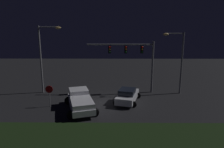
{
  "coord_description": "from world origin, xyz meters",
  "views": [
    {
      "loc": [
        0.93,
        -19.72,
        7.09
      ],
      "look_at": [
        0.74,
        1.95,
        2.69
      ],
      "focal_mm": 29.8,
      "sensor_mm": 36.0,
      "label": 1
    }
  ],
  "objects_px": {
    "stop_sign": "(49,92)",
    "traffic_signal_gantry": "(133,54)",
    "pickup_truck": "(80,100)",
    "street_lamp_right": "(178,55)",
    "car_sedan": "(127,95)",
    "street_lamp_left": "(45,51)"
  },
  "relations": [
    {
      "from": "car_sedan",
      "to": "stop_sign",
      "type": "distance_m",
      "value": 8.22
    },
    {
      "from": "pickup_truck",
      "to": "car_sedan",
      "type": "height_order",
      "value": "pickup_truck"
    },
    {
      "from": "traffic_signal_gantry",
      "to": "stop_sign",
      "type": "xyz_separation_m",
      "value": [
        -8.97,
        -5.17,
        -3.34
      ]
    },
    {
      "from": "pickup_truck",
      "to": "car_sedan",
      "type": "xyz_separation_m",
      "value": [
        4.82,
        2.14,
        -0.26
      ]
    },
    {
      "from": "street_lamp_left",
      "to": "street_lamp_right",
      "type": "distance_m",
      "value": 16.36
    },
    {
      "from": "traffic_signal_gantry",
      "to": "stop_sign",
      "type": "relative_size",
      "value": 3.73
    },
    {
      "from": "street_lamp_right",
      "to": "traffic_signal_gantry",
      "type": "bearing_deg",
      "value": 175.38
    },
    {
      "from": "pickup_truck",
      "to": "street_lamp_right",
      "type": "distance_m",
      "value": 12.95
    },
    {
      "from": "car_sedan",
      "to": "street_lamp_right",
      "type": "height_order",
      "value": "street_lamp_right"
    },
    {
      "from": "pickup_truck",
      "to": "car_sedan",
      "type": "relative_size",
      "value": 1.22
    },
    {
      "from": "car_sedan",
      "to": "street_lamp_right",
      "type": "relative_size",
      "value": 0.62
    },
    {
      "from": "pickup_truck",
      "to": "traffic_signal_gantry",
      "type": "bearing_deg",
      "value": -61.94
    },
    {
      "from": "traffic_signal_gantry",
      "to": "street_lamp_left",
      "type": "bearing_deg",
      "value": -178.84
    },
    {
      "from": "stop_sign",
      "to": "traffic_signal_gantry",
      "type": "bearing_deg",
      "value": 29.96
    },
    {
      "from": "pickup_truck",
      "to": "street_lamp_right",
      "type": "relative_size",
      "value": 0.76
    },
    {
      "from": "traffic_signal_gantry",
      "to": "street_lamp_right",
      "type": "height_order",
      "value": "street_lamp_right"
    },
    {
      "from": "traffic_signal_gantry",
      "to": "street_lamp_left",
      "type": "distance_m",
      "value": 10.98
    },
    {
      "from": "traffic_signal_gantry",
      "to": "street_lamp_right",
      "type": "distance_m",
      "value": 5.41
    },
    {
      "from": "street_lamp_right",
      "to": "stop_sign",
      "type": "distance_m",
      "value": 15.46
    },
    {
      "from": "traffic_signal_gantry",
      "to": "street_lamp_left",
      "type": "relative_size",
      "value": 1.0
    },
    {
      "from": "street_lamp_left",
      "to": "street_lamp_right",
      "type": "relative_size",
      "value": 1.1
    },
    {
      "from": "pickup_truck",
      "to": "car_sedan",
      "type": "distance_m",
      "value": 5.28
    }
  ]
}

